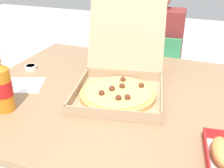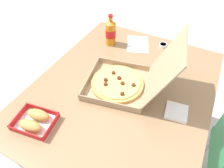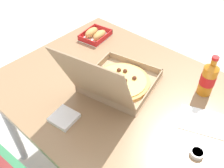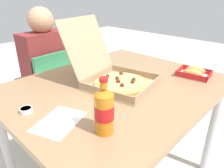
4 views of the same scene
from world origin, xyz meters
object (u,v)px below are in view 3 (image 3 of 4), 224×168
(paper_menu, at_px, (203,121))
(napkin_pile, at_px, (64,118))
(bread_side_box, at_px, (95,34))
(dipping_sauce_cup, at_px, (197,153))
(pizza_box_open, at_px, (117,81))
(cola_bottle, at_px, (208,78))

(paper_menu, height_order, napkin_pile, napkin_pile)
(bread_side_box, relative_size, paper_menu, 1.00)
(napkin_pile, xyz_separation_m, dipping_sauce_cup, (-0.54, -0.24, 0.00))
(napkin_pile, height_order, dipping_sauce_cup, same)
(pizza_box_open, height_order, napkin_pile, pizza_box_open)
(bread_side_box, distance_m, dipping_sauce_cup, 0.99)
(paper_menu, relative_size, napkin_pile, 1.91)
(bread_side_box, relative_size, cola_bottle, 0.94)
(bread_side_box, distance_m, napkin_pile, 0.71)
(bread_side_box, relative_size, napkin_pile, 1.91)
(pizza_box_open, bearing_deg, cola_bottle, -142.39)
(cola_bottle, relative_size, napkin_pile, 2.04)
(cola_bottle, relative_size, dipping_sauce_cup, 4.00)
(bread_side_box, height_order, dipping_sauce_cup, bread_side_box)
(paper_menu, relative_size, dipping_sauce_cup, 3.75)
(paper_menu, bearing_deg, cola_bottle, -86.36)
(pizza_box_open, relative_size, dipping_sauce_cup, 9.54)
(bread_side_box, bearing_deg, cola_bottle, 179.57)
(napkin_pile, bearing_deg, bread_side_box, -57.39)
(pizza_box_open, distance_m, napkin_pile, 0.32)
(cola_bottle, relative_size, paper_menu, 1.07)
(pizza_box_open, relative_size, napkin_pile, 4.86)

